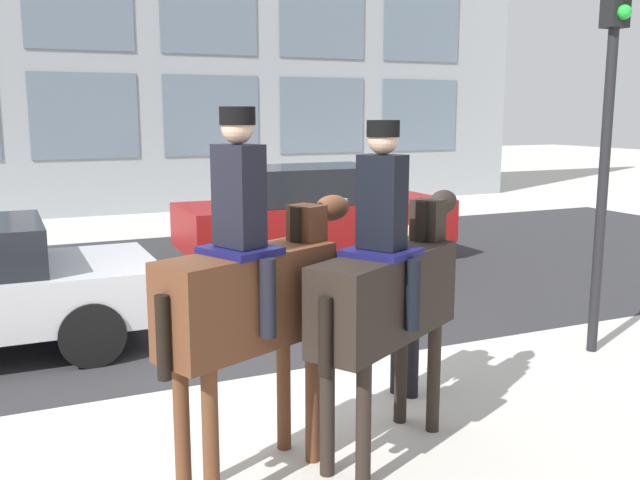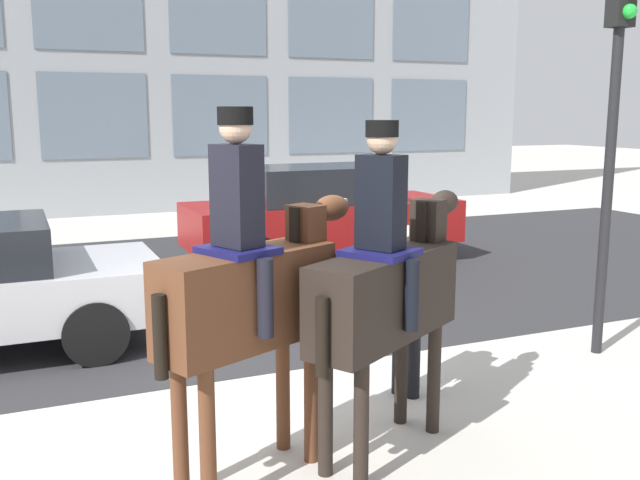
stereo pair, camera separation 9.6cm
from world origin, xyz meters
TOP-DOWN VIEW (x-y plane):
  - ground_plane at (0.00, 0.00)m, footprint 80.00×80.00m
  - road_surface at (0.00, 4.75)m, footprint 25.95×8.50m
  - mounted_horse_lead at (-0.52, -1.40)m, footprint 1.71×0.98m
  - mounted_horse_companion at (0.57, -1.42)m, footprint 1.81×1.25m
  - pedestrian_bystander at (1.26, -0.54)m, footprint 0.76×0.72m
  - street_car_far_lane at (2.92, 5.28)m, footprint 4.74×1.88m
  - traffic_light at (3.84, -0.32)m, footprint 0.24×0.29m

SIDE VIEW (x-z plane):
  - ground_plane at x=0.00m, z-range 0.00..0.00m
  - road_surface at x=0.00m, z-range 0.00..0.01m
  - street_car_far_lane at x=2.92m, z-range 0.03..1.74m
  - pedestrian_bystander at x=1.26m, z-range 0.14..1.77m
  - mounted_horse_companion at x=0.57m, z-range 0.04..2.62m
  - mounted_horse_lead at x=-0.52m, z-range 0.07..2.74m
  - traffic_light at x=3.84m, z-range 0.71..4.91m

